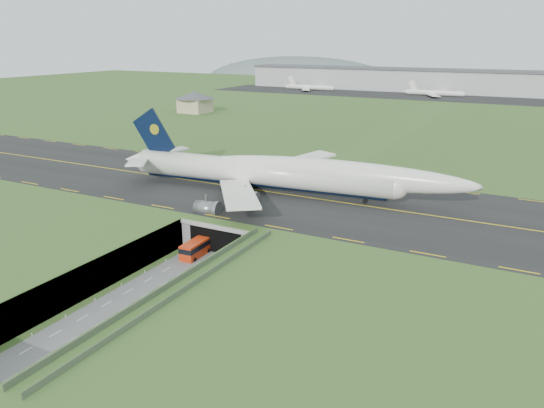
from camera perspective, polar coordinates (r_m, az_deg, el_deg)
The scene contains 10 objects.
ground at distance 99.97m, azimuth -8.63°, elevation -6.83°, with size 900.00×900.00×0.00m, color #365622.
airfield_deck at distance 98.79m, azimuth -8.71°, elevation -5.24°, with size 800.00×800.00×6.00m, color gray.
trench_road at distance 94.60m, azimuth -11.34°, elevation -8.37°, with size 12.00×75.00×0.20m, color slate.
taxiway at distance 124.21m, azimuth 0.23°, elevation 1.21°, with size 800.00×44.00×0.18m, color black.
tunnel_portal at distance 111.56m, azimuth -3.65°, elevation -2.21°, with size 17.00×22.30×6.00m.
guideway at distance 77.97m, azimuth -10.56°, elevation -9.87°, with size 3.00×53.00×7.05m.
jumbo_jet at distance 121.65m, azimuth 1.17°, elevation 3.30°, with size 86.86×56.95×18.93m.
shuttle_tram at distance 104.26m, azimuth -8.21°, elevation -4.76°, with size 3.17×7.64×3.07m.
service_building at distance 265.36m, azimuth -8.29°, elevation 10.99°, with size 18.92×18.92×10.24m.
cargo_terminal at distance 377.22m, azimuth 19.78°, elevation 12.30°, with size 320.00×67.00×15.60m.
Camera 1 is at (55.22, -72.78, 40.58)m, focal length 35.00 mm.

